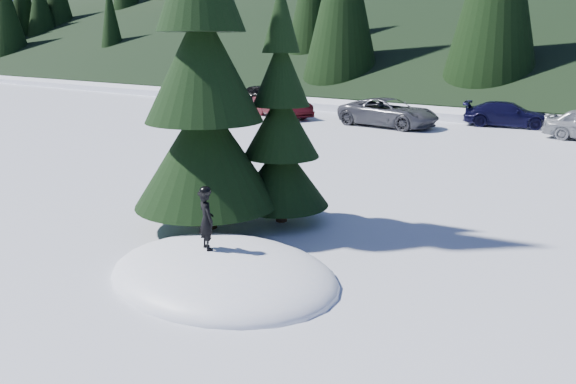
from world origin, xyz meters
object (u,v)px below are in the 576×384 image
Objects in this scene: spruce_short at (281,132)px; car_2 at (388,112)px; child_skier at (206,220)px; car_0 at (265,95)px; spruce_tall at (203,79)px; car_1 at (282,105)px; car_3 at (508,114)px.

car_2 is (-5.41, 15.42, -1.40)m from spruce_short.
child_skier reaches higher than car_0.
child_skier is at bearing -74.74° from spruce_short.
spruce_short is (1.00, 1.40, -1.22)m from spruce_tall.
car_1 is at bearing -32.33° from child_skier.
car_1 is 6.42m from car_2.
spruce_tall is 1.60× the size of spruce_short.
spruce_tall is 19.76m from car_1.
spruce_short is at bearing 168.99° from car_3.
car_1 is at bearing 97.05° from car_3.
car_3 is at bearing -89.41° from car_0.
car_0 is 6.37m from car_1.
spruce_tall is 2.04× the size of car_3.
child_skier is 0.27× the size of car_0.
spruce_tall reaches higher than car_0.
child_skier is 28.41m from car_0.
spruce_tall reaches higher than car_2.
spruce_tall is 3.50m from child_skier.
car_2 is (-4.41, 16.82, -2.62)m from spruce_tall.
car_3 is (11.14, 4.07, -0.10)m from car_1.
spruce_tall is 2.11m from spruce_short.
car_1 is (-10.81, 16.33, -2.61)m from spruce_tall.
child_skier is (1.89, -1.85, -2.30)m from spruce_tall.
spruce_tall is at bearing 166.04° from car_3.
car_2 reaches higher than car_0.
spruce_short is 25.37m from car_0.
child_skier is 22.18m from car_1.
car_3 is (4.74, 3.58, -0.09)m from car_2.
spruce_short is 1.24× the size of car_1.
spruce_tall is 1.70× the size of car_2.
car_1 reaches higher than car_3.
car_3 is (-0.67, 19.00, -1.49)m from spruce_short.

